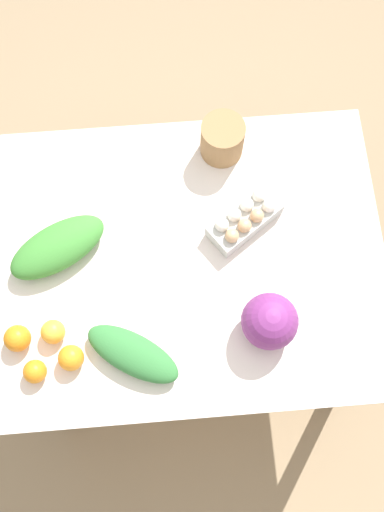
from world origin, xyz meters
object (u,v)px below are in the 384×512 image
Objects in this scene: paper_bag at (222,139)px; orange_0 at (53,332)px; egg_carton at (245,219)px; orange_2 at (35,372)px; greens_bunch_kale at (133,354)px; greens_bunch_chard at (58,247)px; orange_1 at (17,338)px; orange_3 at (71,358)px; cabbage_purple at (270,321)px.

paper_bag is 1.95× the size of orange_0.
egg_carton is 1.81× the size of paper_bag.
greens_bunch_kale is at bearing -174.45° from orange_2.
paper_bag is 0.45× the size of greens_bunch_chard.
orange_1 is 1.15× the size of orange_2.
orange_3 is (-0.03, 0.33, -0.01)m from greens_bunch_chard.
greens_bunch_chard is at bearing 30.52° from paper_bag.
orange_1 is 0.11m from orange_2.
greens_bunch_chard is at bearing -84.40° from orange_3.
orange_2 is at bearing 177.05° from egg_carton.
cabbage_purple reaches higher than orange_0.
paper_bag is 1.78× the size of orange_1.
orange_3 is (-0.15, 0.07, -0.00)m from orange_1.
orange_0 is 0.12m from orange_2.
orange_3 is at bearing -163.95° from orange_2.
cabbage_purple is 0.39m from greens_bunch_kale.
orange_3 is at bearing 179.70° from egg_carton.
greens_bunch_chard is 0.25m from orange_0.
greens_bunch_kale is at bearing 63.79° from paper_bag.
paper_bag is at bearing -131.59° from orange_2.
greens_bunch_chard is at bearing -114.39° from orange_1.
egg_carton is 0.74m from orange_1.
orange_0 is at bearing -19.85° from greens_bunch_kale.
paper_bag is at bearing -149.48° from greens_bunch_chard.
paper_bag is at bearing -116.21° from greens_bunch_kale.
greens_bunch_chard is 3.97× the size of orange_1.
paper_bag is at bearing 64.29° from egg_carton.
greens_bunch_chard is 4.35× the size of orange_0.
orange_0 is at bearing 45.98° from paper_bag.
paper_bag is (0.08, -0.58, -0.01)m from cabbage_purple.
orange_1 is at bearing -63.27° from orange_2.
greens_bunch_chard is at bearing -58.13° from greens_bunch_kale.
paper_bag is 0.80m from orange_3.
orange_1 reaches higher than greens_bunch_kale.
cabbage_purple is at bearing -120.00° from egg_carton.
egg_carton is 0.56m from greens_bunch_chard.
greens_bunch_chard is (0.52, 0.30, -0.02)m from paper_bag.
orange_2 is at bearing 64.34° from orange_0.
orange_3 is at bearing 156.00° from orange_1.
orange_0 is at bearing -57.24° from orange_3.
cabbage_purple is 0.61m from orange_0.
greens_bunch_kale is 4.30× the size of orange_2.
cabbage_purple is 0.59m from paper_bag.
egg_carton and greens_bunch_chard have the same top height.
cabbage_purple is 0.71m from orange_1.
orange_1 reaches higher than orange_0.
paper_bag is at bearing -127.51° from orange_3.
orange_0 is (0.53, 0.55, -0.03)m from paper_bag.
orange_3 is (0.48, 0.63, -0.03)m from paper_bag.
orange_2 is 0.90× the size of orange_3.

